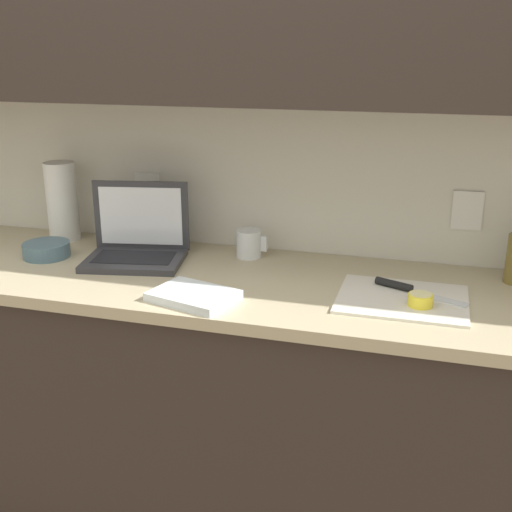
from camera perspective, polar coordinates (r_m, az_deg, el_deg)
wall_back at (r=2.05m, az=-2.65°, el=17.55°), size 5.20×0.38×2.60m
counter_unit at (r=2.15m, az=-4.80°, el=-12.98°), size 2.56×0.61×0.92m
laptop at (r=2.10m, az=-10.51°, el=1.25°), size 0.35×0.28×0.24m
cutting_board at (r=1.79m, az=12.88°, el=-3.76°), size 0.35×0.29×0.01m
knife at (r=1.84m, az=13.06°, el=-2.77°), size 0.26×0.13×0.02m
lemon_half_cut at (r=1.74m, az=14.41°, el=-3.78°), size 0.07×0.07×0.03m
measuring_cup at (r=2.09m, az=-0.62°, el=1.11°), size 0.10×0.08×0.09m
bowl_white at (r=2.20m, az=-18.13°, el=0.53°), size 0.15×0.15×0.05m
paper_towel_roll at (r=2.35m, az=-16.85°, el=4.66°), size 0.11×0.11×0.28m
dish_towel at (r=1.76m, az=-5.58°, el=-3.54°), size 0.25×0.21×0.02m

